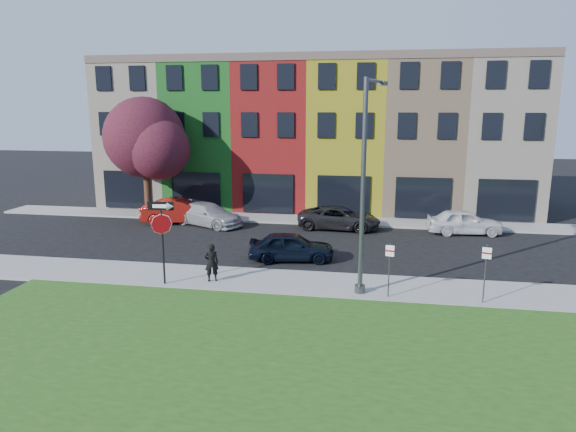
% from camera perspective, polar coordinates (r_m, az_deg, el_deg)
% --- Properties ---
extents(ground, '(120.00, 120.00, 0.00)m').
position_cam_1_polar(ground, '(18.36, 2.80, -10.92)').
color(ground, black).
rests_on(ground, ground).
extents(sidewalk_near, '(40.00, 3.00, 0.12)m').
position_cam_1_polar(sidewalk_near, '(21.03, 9.27, -7.84)').
color(sidewalk_near, gray).
rests_on(sidewalk_near, ground).
extents(sidewalk_far, '(40.00, 2.40, 0.12)m').
position_cam_1_polar(sidewalk_far, '(32.95, 0.78, -0.37)').
color(sidewalk_far, gray).
rests_on(sidewalk_far, ground).
extents(rowhouse_block, '(30.00, 10.12, 10.00)m').
position_cam_1_polar(rowhouse_block, '(38.30, 3.01, 8.82)').
color(rowhouse_block, beige).
rests_on(rowhouse_block, ground).
extents(stop_sign, '(1.05, 0.17, 3.38)m').
position_cam_1_polar(stop_sign, '(20.94, -13.86, -1.09)').
color(stop_sign, black).
rests_on(stop_sign, sidewalk_near).
extents(man, '(0.83, 0.76, 1.58)m').
position_cam_1_polar(man, '(21.31, -8.49, -5.14)').
color(man, black).
rests_on(man, sidewalk_near).
extents(sedan_near, '(2.84, 4.50, 1.36)m').
position_cam_1_polar(sedan_near, '(24.29, 0.36, -3.40)').
color(sedan_near, black).
rests_on(sedan_near, ground).
extents(parked_car_red, '(3.78, 5.43, 1.54)m').
position_cam_1_polar(parked_car_red, '(32.72, -11.95, 0.55)').
color(parked_car_red, maroon).
rests_on(parked_car_red, ground).
extents(parked_car_silver, '(5.29, 6.05, 1.36)m').
position_cam_1_polar(parked_car_silver, '(31.82, -8.91, 0.17)').
color(parked_car_silver, '#A4A3A8').
rests_on(parked_car_silver, ground).
extents(parked_car_dark, '(2.80, 5.11, 1.35)m').
position_cam_1_polar(parked_car_dark, '(30.66, 5.70, -0.20)').
color(parked_car_dark, black).
rests_on(parked_car_dark, ground).
extents(parked_car_white, '(2.55, 4.52, 1.42)m').
position_cam_1_polar(parked_car_white, '(31.00, 19.03, -0.60)').
color(parked_car_white, silver).
rests_on(parked_car_white, ground).
extents(street_lamp, '(1.00, 2.51, 8.08)m').
position_cam_1_polar(street_lamp, '(19.41, 8.51, 3.13)').
color(street_lamp, '#45484A').
rests_on(street_lamp, sidewalk_near).
extents(parking_sign_a, '(0.32, 0.11, 2.10)m').
position_cam_1_polar(parking_sign_a, '(19.58, 11.20, -5.18)').
color(parking_sign_a, '#45484A').
rests_on(parking_sign_a, sidewalk_near).
extents(parking_sign_b, '(0.31, 0.12, 2.20)m').
position_cam_1_polar(parking_sign_b, '(19.94, 21.10, -5.30)').
color(parking_sign_b, '#45484A').
rests_on(parking_sign_b, sidewalk_near).
extents(tree_purple, '(6.15, 5.38, 7.66)m').
position_cam_1_polar(tree_purple, '(34.31, -15.46, 8.18)').
color(tree_purple, '#311D10').
rests_on(tree_purple, sidewalk_far).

